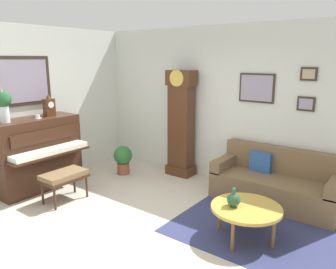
# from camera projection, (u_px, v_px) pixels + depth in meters

# --- Properties ---
(ground_plane) EXTENTS (6.40, 6.00, 0.10)m
(ground_plane) POSITION_uv_depth(u_px,v_px,m) (129.00, 230.00, 4.43)
(ground_plane) COLOR beige
(wall_left) EXTENTS (0.13, 4.90, 2.80)m
(wall_left) POSITION_uv_depth(u_px,v_px,m) (17.00, 107.00, 5.62)
(wall_left) COLOR silver
(wall_left) RESTS_ON ground_plane
(wall_back) EXTENTS (5.30, 0.13, 2.80)m
(wall_back) POSITION_uv_depth(u_px,v_px,m) (218.00, 105.00, 5.97)
(wall_back) COLOR silver
(wall_back) RESTS_ON ground_plane
(area_rug) EXTENTS (2.10, 1.50, 0.01)m
(area_rug) POSITION_uv_depth(u_px,v_px,m) (252.00, 232.00, 4.27)
(area_rug) COLOR navy
(area_rug) RESTS_ON ground_plane
(piano) EXTENTS (0.87, 1.44, 1.24)m
(piano) POSITION_uv_depth(u_px,v_px,m) (37.00, 153.00, 5.64)
(piano) COLOR #3D2316
(piano) RESTS_ON ground_plane
(piano_bench) EXTENTS (0.42, 0.70, 0.48)m
(piano_bench) POSITION_uv_depth(u_px,v_px,m) (64.00, 177.00, 5.15)
(piano_bench) COLOR #3D2316
(piano_bench) RESTS_ON ground_plane
(grandfather_clock) EXTENTS (0.52, 0.34, 2.03)m
(grandfather_clock) POSITION_uv_depth(u_px,v_px,m) (181.00, 126.00, 6.22)
(grandfather_clock) COLOR #4C2B19
(grandfather_clock) RESTS_ON ground_plane
(couch) EXTENTS (1.90, 0.80, 0.84)m
(couch) POSITION_uv_depth(u_px,v_px,m) (276.00, 183.00, 5.14)
(couch) COLOR brown
(couch) RESTS_ON ground_plane
(coffee_table) EXTENTS (0.88, 0.88, 0.43)m
(coffee_table) POSITION_uv_depth(u_px,v_px,m) (246.00, 209.00, 4.06)
(coffee_table) COLOR gold
(coffee_table) RESTS_ON ground_plane
(mantel_clock) EXTENTS (0.13, 0.18, 0.38)m
(mantel_clock) POSITION_uv_depth(u_px,v_px,m) (49.00, 106.00, 5.70)
(mantel_clock) COLOR #4C2B19
(mantel_clock) RESTS_ON piano
(flower_vase) EXTENTS (0.26, 0.26, 0.58)m
(flower_vase) POSITION_uv_depth(u_px,v_px,m) (3.00, 103.00, 5.05)
(flower_vase) COLOR silver
(flower_vase) RESTS_ON piano
(teacup) EXTENTS (0.12, 0.12, 0.06)m
(teacup) POSITION_uv_depth(u_px,v_px,m) (38.00, 117.00, 5.49)
(teacup) COLOR white
(teacup) RESTS_ON piano
(green_jug) EXTENTS (0.17, 0.17, 0.24)m
(green_jug) POSITION_uv_depth(u_px,v_px,m) (234.00, 200.00, 4.04)
(green_jug) COLOR #234C33
(green_jug) RESTS_ON coffee_table
(potted_plant) EXTENTS (0.36, 0.36, 0.56)m
(potted_plant) POSITION_uv_depth(u_px,v_px,m) (123.00, 158.00, 6.39)
(potted_plant) COLOR #935138
(potted_plant) RESTS_ON ground_plane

